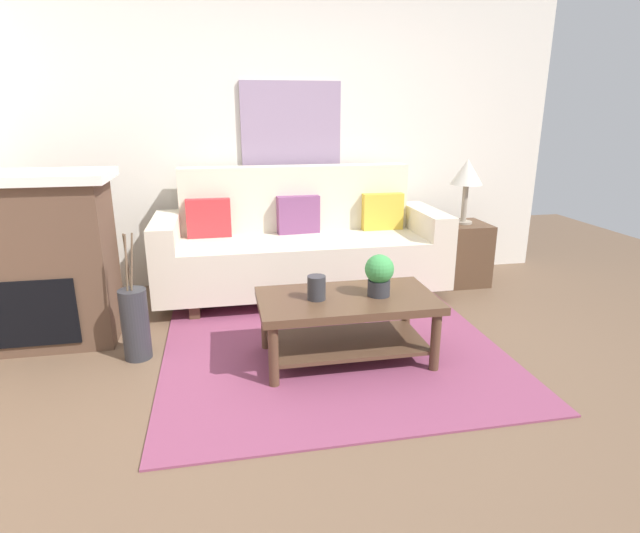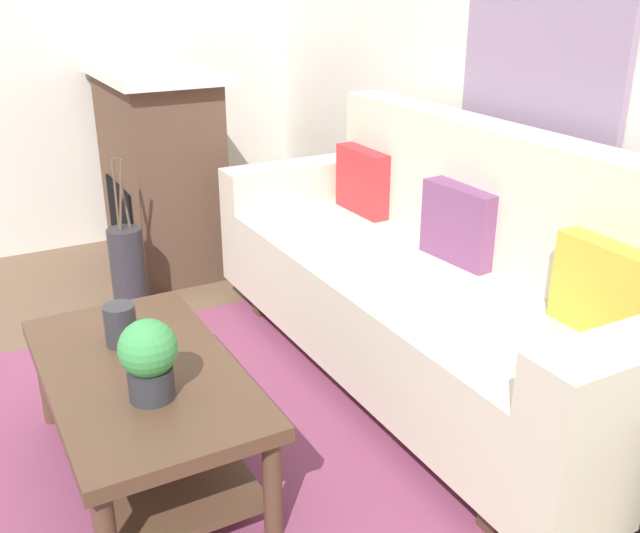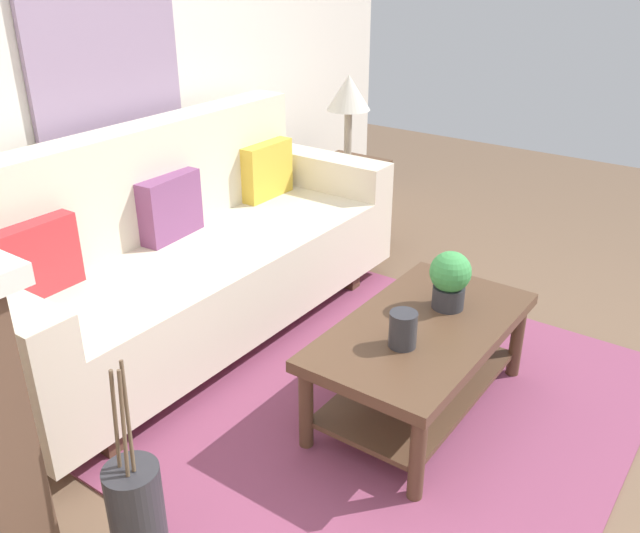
{
  "view_description": "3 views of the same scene",
  "coord_description": "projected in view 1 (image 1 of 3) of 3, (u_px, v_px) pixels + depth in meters",
  "views": [
    {
      "loc": [
        -0.68,
        -2.51,
        1.53
      ],
      "look_at": [
        -0.02,
        0.83,
        0.49
      ],
      "focal_mm": 28.61,
      "sensor_mm": 36.0,
      "label": 1
    },
    {
      "loc": [
        2.18,
        -0.11,
        1.65
      ],
      "look_at": [
        -0.08,
        1.12,
        0.6
      ],
      "focal_mm": 40.63,
      "sensor_mm": 36.0,
      "label": 2
    },
    {
      "loc": [
        -2.18,
        -0.7,
        1.87
      ],
      "look_at": [
        0.16,
        0.97,
        0.49
      ],
      "focal_mm": 37.88,
      "sensor_mm": 36.0,
      "label": 3
    }
  ],
  "objects": [
    {
      "name": "throw_pillow_plum",
      "position": [
        298.0,
        214.0,
        4.37
      ],
      "size": [
        0.37,
        0.15,
        0.32
      ],
      "primitive_type": "cube",
      "rotation": [
        0.0,
        0.0,
        0.09
      ],
      "color": "#7A4270",
      "rests_on": "couch"
    },
    {
      "name": "ground_plane",
      "position": [
        352.0,
        389.0,
        2.92
      ],
      "size": [
        8.87,
        8.87,
        0.0
      ],
      "primitive_type": "plane",
      "color": "brown"
    },
    {
      "name": "table_lamp",
      "position": [
        467.0,
        175.0,
        4.47
      ],
      "size": [
        0.28,
        0.28,
        0.57
      ],
      "color": "gray",
      "rests_on": "side_table"
    },
    {
      "name": "floor_vase_branch_b",
      "position": [
        127.0,
        261.0,
        3.13
      ],
      "size": [
        0.02,
        0.05,
        0.36
      ],
      "primitive_type": "cylinder",
      "rotation": [
        0.1,
        -0.01,
        0.0
      ],
      "color": "brown",
      "rests_on": "floor_vase"
    },
    {
      "name": "fireplace",
      "position": [
        40.0,
        259.0,
        3.38
      ],
      "size": [
        1.02,
        0.58,
        1.16
      ],
      "color": "brown",
      "rests_on": "ground_plane"
    },
    {
      "name": "framed_painting",
      "position": [
        291.0,
        125.0,
        4.48
      ],
      "size": [
        0.88,
        0.03,
        0.74
      ],
      "primitive_type": "cube",
      "color": "gray"
    },
    {
      "name": "throw_pillow_mustard",
      "position": [
        382.0,
        211.0,
        4.51
      ],
      "size": [
        0.36,
        0.12,
        0.32
      ],
      "primitive_type": "cube",
      "rotation": [
        0.0,
        0.0,
        -0.0
      ],
      "color": "gold",
      "rests_on": "couch"
    },
    {
      "name": "couch",
      "position": [
        301.0,
        246.0,
        4.33
      ],
      "size": [
        2.38,
        0.84,
        1.08
      ],
      "color": "beige",
      "rests_on": "ground_plane"
    },
    {
      "name": "tabletop_vase",
      "position": [
        316.0,
        288.0,
        3.09
      ],
      "size": [
        0.11,
        0.11,
        0.15
      ],
      "primitive_type": "cylinder",
      "color": "#2D2D33",
      "rests_on": "coffee_table"
    },
    {
      "name": "throw_pillow_crimson",
      "position": [
        209.0,
        218.0,
        4.23
      ],
      "size": [
        0.36,
        0.13,
        0.32
      ],
      "primitive_type": "cube",
      "rotation": [
        0.0,
        0.0,
        0.02
      ],
      "color": "red",
      "rests_on": "couch"
    },
    {
      "name": "side_table",
      "position": [
        460.0,
        253.0,
        4.68
      ],
      "size": [
        0.44,
        0.44,
        0.56
      ],
      "primitive_type": "cube",
      "color": "#513826",
      "rests_on": "ground_plane"
    },
    {
      "name": "wall_back",
      "position": [
        294.0,
        132.0,
        4.57
      ],
      "size": [
        4.87,
        0.1,
        2.7
      ],
      "primitive_type": "cube",
      "color": "silver",
      "rests_on": "ground_plane"
    },
    {
      "name": "area_rug",
      "position": [
        333.0,
        350.0,
        3.39
      ],
      "size": [
        2.2,
        2.01,
        0.01
      ],
      "primitive_type": "cube",
      "color": "#843D5B",
      "rests_on": "ground_plane"
    },
    {
      "name": "floor_vase_branch_a",
      "position": [
        132.0,
        262.0,
        3.12
      ],
      "size": [
        0.05,
        0.04,
        0.36
      ],
      "primitive_type": "cylinder",
      "rotation": [
        -0.09,
        0.09,
        0.0
      ],
      "color": "brown",
      "rests_on": "floor_vase"
    },
    {
      "name": "potted_plant_tabletop",
      "position": [
        379.0,
        274.0,
        3.13
      ],
      "size": [
        0.18,
        0.18,
        0.26
      ],
      "color": "#2D2D33",
      "rests_on": "coffee_table"
    },
    {
      "name": "floor_vase",
      "position": [
        135.0,
        324.0,
        3.24
      ],
      "size": [
        0.17,
        0.17,
        0.46
      ],
      "primitive_type": "cylinder",
      "color": "#2D2D33",
      "rests_on": "ground_plane"
    },
    {
      "name": "coffee_table",
      "position": [
        347.0,
        314.0,
        3.18
      ],
      "size": [
        1.1,
        0.6,
        0.43
      ],
      "color": "#513826",
      "rests_on": "ground_plane"
    },
    {
      "name": "floor_vase_branch_c",
      "position": [
        126.0,
        263.0,
        3.1
      ],
      "size": [
        0.03,
        0.01,
        0.36
      ],
      "primitive_type": "cylinder",
      "rotation": [
        0.01,
        0.06,
        0.0
      ],
      "color": "brown",
      "rests_on": "floor_vase"
    }
  ]
}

